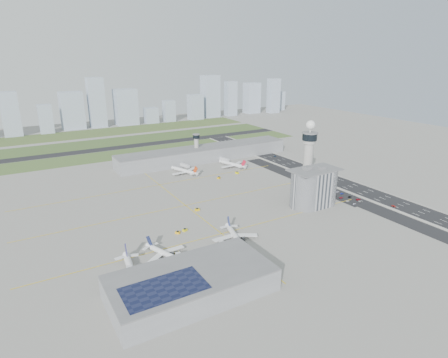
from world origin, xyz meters
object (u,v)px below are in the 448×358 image
tug_2 (178,232)px  car_hw_1 (315,173)px  car_hw_2 (275,156)px  secondary_tower (196,145)px  car_lot_2 (341,198)px  admin_building (314,187)px  tug_5 (237,173)px  car_lot_3 (334,196)px  jet_bridge_near_0 (132,283)px  airplane_far_b (232,162)px  car_hw_4 (237,147)px  jet_bridge_far_0 (181,165)px  car_lot_5 (325,192)px  car_lot_10 (337,192)px  car_hw_0 (394,206)px  airplane_near_b (165,251)px  car_lot_0 (354,204)px  airplane_near_c (236,234)px  tug_3 (197,209)px  car_lot_6 (361,201)px  airplane_far_a (184,168)px  jet_bridge_near_1 (184,268)px  tug_0 (177,253)px  car_lot_8 (350,197)px  car_lot_1 (348,201)px  car_lot_9 (342,194)px  car_lot_4 (328,193)px  tug_4 (219,178)px  car_lot_7 (358,199)px  jet_bridge_near_2 (228,254)px  car_lot_11 (334,191)px  control_tower (309,153)px  jet_bridge_far_1 (221,159)px  tug_1 (185,230)px  airplane_near_a (131,268)px

tug_2 → car_hw_1: (181.59, 56.24, -0.38)m
tug_2 → car_hw_2: (187.49, 132.41, -0.36)m
secondary_tower → car_lot_2: size_ratio=7.95×
tug_2 → admin_building: bearing=137.1°
tug_5 → car_lot_3: tug_5 is taller
jet_bridge_near_0 → car_lot_2: (197.08, 37.49, -2.29)m
airplane_far_b → car_hw_4: bearing=-54.0°
jet_bridge_far_0 → car_lot_3: 169.76m
airplane_far_b → tug_2: bearing=117.9°
car_lot_2 → car_lot_5: car_lot_5 is taller
airplane_far_b → car_lot_10: bearing=-179.1°
tug_5 → car_hw_0: 155.26m
car_hw_2 → airplane_near_b: bearing=-136.7°
car_lot_5 → car_lot_0: bearing=173.3°
airplane_near_c → airplane_far_b: (89.62, 151.06, 0.17)m
tug_3 → car_lot_6: tug_3 is taller
car_lot_3 → car_lot_10: car_lot_3 is taller
secondary_tower → car_lot_0: 197.39m
airplane_far_a → admin_building: bearing=-177.2°
admin_building → jet_bridge_near_1: admin_building is taller
car_lot_2 → car_hw_4: size_ratio=1.22×
jet_bridge_near_1 → tug_2: (16.75, 46.82, -1.91)m
tug_0 → car_lot_8: 171.03m
jet_bridge_near_1 → car_lot_1: jet_bridge_near_1 is taller
airplane_far_a → car_lot_9: (96.35, -128.42, -4.77)m
car_lot_4 → tug_3: bearing=76.5°
car_lot_3 → car_lot_4: car_lot_4 is taller
tug_4 → car_lot_2: tug_4 is taller
car_lot_7 → car_lot_6: bearing=165.4°
tug_0 → car_lot_9: (170.83, 23.70, -0.37)m
tug_2 → tug_5: tug_5 is taller
airplane_near_b → car_lot_1: size_ratio=9.80×
jet_bridge_near_0 → airplane_far_a: bearing=-22.3°
airplane_far_b → jet_bridge_near_2: (-105.54, -168.42, -2.52)m
airplane_near_b → car_lot_11: 181.10m
control_tower → car_lot_5: 38.33m
airplane_near_b → jet_bridge_far_1: airplane_near_b is taller
car_lot_7 → tug_1: bearing=91.2°
car_lot_2 → tug_2: bearing=88.5°
jet_bridge_near_0 → car_lot_8: 208.05m
jet_bridge_near_2 → car_lot_5: 146.05m
car_lot_2 → car_lot_8: size_ratio=1.12×
airplane_near_c → tug_5: bearing=161.9°
airplane_near_b → car_lot_4: (168.03, 30.90, -4.18)m
jet_bridge_far_0 → car_lot_9: (90.48, -148.68, -2.28)m
airplane_far_b → car_lot_8: bearing=178.8°
jet_bridge_near_0 → airplane_near_a: bearing=-5.8°
admin_building → car_hw_2: size_ratio=10.04×
control_tower → car_lot_10: 44.48m
airplane_near_c → car_hw_0: airplane_near_c is taller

